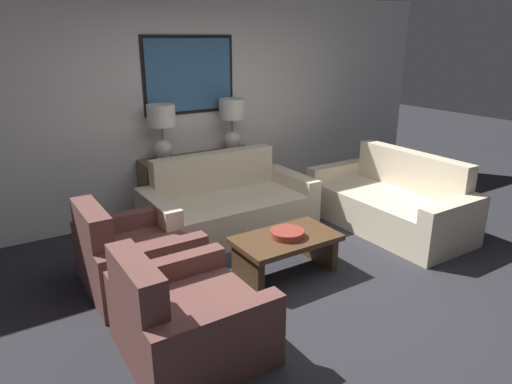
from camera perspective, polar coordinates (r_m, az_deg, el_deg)
ground_plane at (r=4.18m, az=7.45°, el=-12.07°), size 20.00×20.00×0.00m
back_wall at (r=5.79m, az=-8.39°, el=10.66°), size 7.64×0.12×2.65m
console_table at (r=5.78m, az=-6.89°, el=1.00°), size 1.50×0.35×0.76m
table_lamp_left at (r=5.41m, az=-11.70°, el=8.14°), size 0.32×0.32×0.65m
table_lamp_right at (r=5.80m, az=-3.01°, el=9.21°), size 0.32×0.32×0.65m
couch_by_back_wall at (r=5.23m, az=-3.52°, el=-1.95°), size 1.89×0.92×0.86m
couch_by_side at (r=5.57m, az=16.42°, el=-1.40°), size 0.92×1.89×0.86m
coffee_table at (r=4.30m, az=3.74°, el=-6.86°), size 0.97×0.57×0.38m
decorative_bowl at (r=4.23m, az=3.92°, el=-5.20°), size 0.31×0.31×0.06m
armchair_near_back_wall at (r=4.24m, az=-14.97°, el=-7.99°), size 0.92×0.96×0.82m
armchair_near_camera at (r=3.33m, az=-8.70°, el=-15.51°), size 0.92×0.96×0.82m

